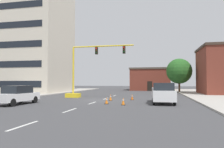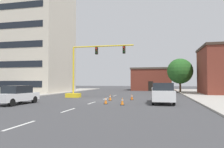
% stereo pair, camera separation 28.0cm
% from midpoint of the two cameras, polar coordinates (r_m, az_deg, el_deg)
% --- Properties ---
extents(ground_plane, '(160.00, 160.00, 0.00)m').
position_cam_midpoint_polar(ground_plane, '(23.97, -2.92, -7.12)').
color(ground_plane, '#424244').
extents(sidewalk_left, '(6.00, 56.00, 0.14)m').
position_cam_midpoint_polar(sidewalk_left, '(36.75, -19.77, -5.14)').
color(sidewalk_left, '#B2ADA3').
rests_on(sidewalk_left, ground_plane).
extents(sidewalk_right, '(6.00, 56.00, 0.14)m').
position_cam_midpoint_polar(sidewalk_right, '(31.82, 25.11, -5.56)').
color(sidewalk_right, '#B2ADA3').
rests_on(sidewalk_right, ground_plane).
extents(lane_stripe_seg_0, '(0.16, 2.40, 0.01)m').
position_cam_midpoint_polar(lane_stripe_seg_0, '(11.24, -22.89, -12.67)').
color(lane_stripe_seg_0, silver).
rests_on(lane_stripe_seg_0, ground_plane).
extents(lane_stripe_seg_1, '(0.16, 2.40, 0.01)m').
position_cam_midpoint_polar(lane_stripe_seg_1, '(15.99, -11.21, -9.59)').
color(lane_stripe_seg_1, silver).
rests_on(lane_stripe_seg_1, ground_plane).
extents(lane_stripe_seg_2, '(0.16, 2.40, 0.01)m').
position_cam_midpoint_polar(lane_stripe_seg_2, '(21.11, -5.12, -7.79)').
color(lane_stripe_seg_2, silver).
rests_on(lane_stripe_seg_2, ground_plane).
extents(lane_stripe_seg_3, '(0.16, 2.40, 0.01)m').
position_cam_midpoint_polar(lane_stripe_seg_3, '(26.38, -1.46, -6.65)').
color(lane_stripe_seg_3, silver).
rests_on(lane_stripe_seg_3, ground_plane).
extents(lane_stripe_seg_4, '(0.16, 2.40, 0.01)m').
position_cam_midpoint_polar(lane_stripe_seg_4, '(31.73, 0.96, -5.88)').
color(lane_stripe_seg_4, silver).
rests_on(lane_stripe_seg_4, ground_plane).
extents(building_tall_left, '(12.48, 12.07, 24.06)m').
position_cam_midpoint_polar(building_tall_left, '(45.32, -19.66, 10.69)').
color(building_tall_left, beige).
rests_on(building_tall_left, ground_plane).
extents(building_brick_center, '(9.55, 10.02, 5.40)m').
position_cam_midpoint_polar(building_brick_center, '(53.77, 10.77, -1.41)').
color(building_brick_center, brown).
rests_on(building_brick_center, ground_plane).
extents(traffic_signal_gantry, '(9.02, 1.20, 6.83)m').
position_cam_midpoint_polar(traffic_signal_gantry, '(28.30, -8.00, -1.79)').
color(traffic_signal_gantry, yellow).
rests_on(traffic_signal_gantry, ground_plane).
extents(tree_right_far, '(4.81, 4.81, 6.53)m').
position_cam_midpoint_polar(tree_right_far, '(42.22, 18.10, 0.74)').
color(tree_right_far, brown).
rests_on(tree_right_far, ground_plane).
extents(pickup_truck_white, '(2.20, 5.47, 1.99)m').
position_cam_midpoint_polar(pickup_truck_white, '(21.21, 13.79, -5.08)').
color(pickup_truck_white, white).
rests_on(pickup_truck_white, ground_plane).
extents(sedan_white_near_left, '(2.10, 4.60, 1.74)m').
position_cam_midpoint_polar(sedan_white_near_left, '(21.53, -24.03, -5.14)').
color(sedan_white_near_left, white).
rests_on(sedan_white_near_left, ground_plane).
extents(traffic_cone_roadside_a, '(0.36, 0.36, 0.69)m').
position_cam_midpoint_polar(traffic_cone_roadside_a, '(24.49, 5.72, -6.21)').
color(traffic_cone_roadside_a, black).
rests_on(traffic_cone_roadside_a, ground_plane).
extents(traffic_cone_roadside_b, '(0.36, 0.36, 0.63)m').
position_cam_midpoint_polar(traffic_cone_roadside_b, '(20.04, -1.30, -7.23)').
color(traffic_cone_roadside_b, black).
rests_on(traffic_cone_roadside_b, ground_plane).
extents(traffic_cone_roadside_c, '(0.36, 0.36, 0.71)m').
position_cam_midpoint_polar(traffic_cone_roadside_c, '(23.46, -0.17, -6.37)').
color(traffic_cone_roadside_c, black).
rests_on(traffic_cone_roadside_c, ground_plane).
extents(traffic_cone_roadside_d, '(0.36, 0.36, 0.70)m').
position_cam_midpoint_polar(traffic_cone_roadside_d, '(19.11, 3.21, -7.37)').
color(traffic_cone_roadside_d, black).
rests_on(traffic_cone_roadside_d, ground_plane).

